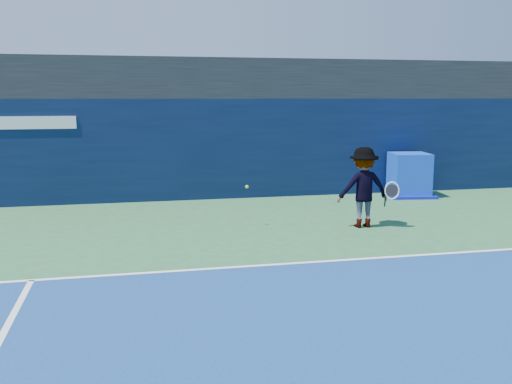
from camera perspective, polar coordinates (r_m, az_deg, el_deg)
The scene contains 7 objects.
ground at distance 8.16m, azimuth 12.66°, elevation -12.77°, with size 80.00×80.00×0.00m, color #2C6138.
baseline at distance 10.79m, azimuth 5.87°, elevation -6.97°, with size 24.00×0.10×0.01m, color white.
stadium_band at distance 18.61m, azimuth -2.32°, elevation 11.17°, with size 36.00×3.00×1.20m, color black.
back_wall_assembly at distance 17.69m, azimuth -1.71°, elevation 4.45°, with size 36.00×1.03×3.00m.
equipment_cart at distance 18.34m, azimuth 15.05°, elevation 1.51°, with size 1.58×1.58×1.34m.
tennis_player at distance 13.67m, azimuth 10.68°, elevation 0.46°, with size 1.40×0.78×1.90m.
tennis_ball at distance 13.48m, azimuth -0.91°, elevation 0.53°, with size 0.08×0.08×0.08m.
Camera 1 is at (-3.29, -6.81, 3.07)m, focal length 40.00 mm.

